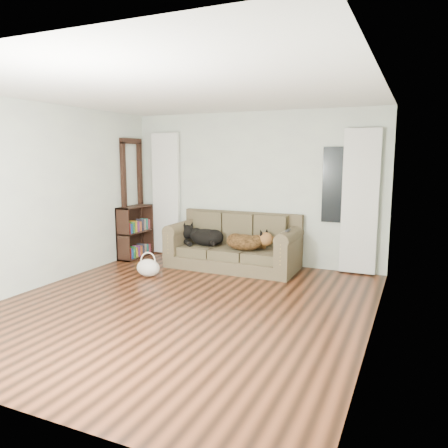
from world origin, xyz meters
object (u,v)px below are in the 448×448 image
at_px(dog_shepherd, 247,241).
at_px(bookshelf, 135,231).
at_px(tote_bag, 148,266).
at_px(dog_black_lab, 204,237).
at_px(sofa, 233,241).

height_order(dog_shepherd, bookshelf, bookshelf).
bearing_deg(dog_shepherd, tote_bag, 42.55).
distance_m(dog_black_lab, dog_shepherd, 0.81).
bearing_deg(dog_shepherd, bookshelf, 4.65).
distance_m(sofa, tote_bag, 1.46).
bearing_deg(dog_black_lab, tote_bag, -93.62).
height_order(dog_black_lab, tote_bag, dog_black_lab).
xyz_separation_m(sofa, dog_black_lab, (-0.52, -0.02, 0.03)).
distance_m(sofa, dog_shepherd, 0.31).
xyz_separation_m(dog_black_lab, bookshelf, (-1.41, -0.01, 0.02)).
distance_m(sofa, dog_black_lab, 0.52).
distance_m(dog_shepherd, tote_bag, 1.61).
height_order(dog_black_lab, dog_shepherd, dog_shepherd).
height_order(sofa, tote_bag, sofa).
relative_size(dog_black_lab, dog_shepherd, 1.06).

